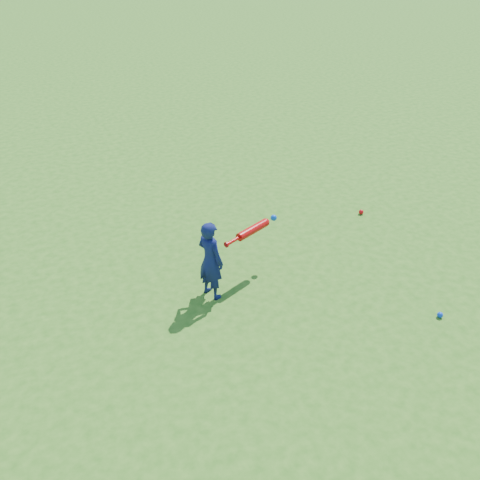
{
  "coord_description": "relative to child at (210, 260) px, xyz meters",
  "views": [
    {
      "loc": [
        -1.99,
        -4.93,
        3.91
      ],
      "look_at": [
        0.15,
        0.07,
        0.54
      ],
      "focal_mm": 40.0,
      "sensor_mm": 36.0,
      "label": 1
    }
  ],
  "objects": [
    {
      "name": "child",
      "position": [
        0.0,
        0.0,
        0.0
      ],
      "size": [
        0.36,
        0.43,
        0.99
      ],
      "primitive_type": "imported",
      "rotation": [
        0.0,
        0.0,
        1.98
      ],
      "color": "#10184D",
      "rests_on": "ground"
    },
    {
      "name": "ground_ball_red",
      "position": [
        2.77,
        0.97,
        -0.46
      ],
      "size": [
        0.07,
        0.07,
        0.07
      ],
      "primitive_type": "sphere",
      "color": "red",
      "rests_on": "ground"
    },
    {
      "name": "ground_ball_blue",
      "position": [
        2.22,
        -1.4,
        -0.46
      ],
      "size": [
        0.07,
        0.07,
        0.07
      ],
      "primitive_type": "sphere",
      "color": "blue",
      "rests_on": "ground"
    },
    {
      "name": "bat_swing",
      "position": [
        0.66,
        0.24,
        0.14
      ],
      "size": [
        0.84,
        0.43,
        0.1
      ],
      "rotation": [
        0.0,
        0.0,
        0.43
      ],
      "color": "red",
      "rests_on": "ground"
    },
    {
      "name": "ground",
      "position": [
        0.31,
        0.13,
        -0.49
      ],
      "size": [
        80.0,
        80.0,
        0.0
      ],
      "primitive_type": "plane",
      "color": "#316E1A",
      "rests_on": "ground"
    }
  ]
}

